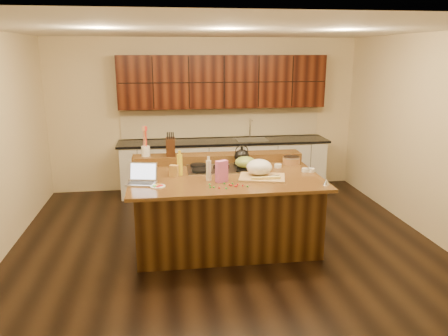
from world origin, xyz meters
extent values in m
cube|color=black|center=(0.00, 0.00, -0.01)|extent=(5.50, 5.00, 0.01)
cube|color=silver|center=(0.00, 0.00, 2.71)|extent=(5.50, 5.00, 0.01)
cube|color=beige|center=(0.00, 2.50, 1.35)|extent=(5.50, 0.01, 2.70)
cube|color=beige|center=(0.00, -2.50, 1.35)|extent=(5.50, 0.01, 2.70)
cube|color=beige|center=(2.75, 0.00, 1.35)|extent=(0.01, 5.00, 2.70)
cube|color=black|center=(0.00, 0.00, 0.44)|extent=(2.22, 1.42, 0.88)
cube|color=black|center=(0.00, 0.00, 0.90)|extent=(2.40, 1.60, 0.04)
cube|color=black|center=(0.00, 0.70, 0.98)|extent=(2.40, 0.30, 0.12)
cube|color=gray|center=(0.00, 0.30, 0.93)|extent=(0.92, 0.52, 0.02)
cylinder|color=black|center=(-0.30, 0.43, 0.95)|extent=(0.22, 0.22, 0.03)
cylinder|color=black|center=(0.30, 0.43, 0.95)|extent=(0.22, 0.22, 0.03)
cylinder|color=black|center=(-0.30, 0.17, 0.95)|extent=(0.22, 0.22, 0.03)
cylinder|color=black|center=(0.30, 0.17, 0.95)|extent=(0.22, 0.22, 0.03)
cylinder|color=black|center=(0.00, 0.30, 0.95)|extent=(0.22, 0.22, 0.03)
cube|color=silver|center=(0.30, 2.17, 0.45)|extent=(3.60, 0.62, 0.90)
cube|color=black|center=(0.30, 2.17, 0.92)|extent=(3.70, 0.66, 0.04)
cube|color=gray|center=(0.80, 2.17, 0.94)|extent=(0.55, 0.42, 0.01)
cylinder|color=gray|center=(0.80, 2.35, 1.12)|extent=(0.02, 0.02, 0.36)
cube|color=black|center=(0.30, 2.32, 1.95)|extent=(3.60, 0.34, 0.90)
cube|color=beige|center=(0.30, 2.48, 1.20)|extent=(3.60, 0.03, 0.50)
ellipsoid|color=black|center=(0.30, 0.43, 1.06)|extent=(0.23, 0.23, 0.19)
ellipsoid|color=olive|center=(0.30, 0.17, 1.04)|extent=(0.27, 0.27, 0.15)
cube|color=#B7B7BC|center=(-1.04, -0.26, 0.93)|extent=(0.38, 0.30, 0.02)
cube|color=black|center=(-1.04, -0.26, 0.94)|extent=(0.31, 0.19, 0.00)
cube|color=#B7B7BC|center=(-1.02, -0.14, 1.05)|extent=(0.34, 0.14, 0.22)
cube|color=silver|center=(-1.02, -0.15, 1.05)|extent=(0.31, 0.12, 0.19)
cylinder|color=yellow|center=(-0.56, 0.08, 1.06)|extent=(0.08, 0.08, 0.27)
cylinder|color=silver|center=(-0.23, -0.21, 1.04)|extent=(0.08, 0.08, 0.25)
cube|color=tan|center=(0.44, -0.22, 0.93)|extent=(0.64, 0.54, 0.03)
ellipsoid|color=white|center=(0.42, -0.14, 1.05)|extent=(0.32, 0.32, 0.20)
cube|color=#EDD872|center=(0.34, -0.35, 0.96)|extent=(0.12, 0.03, 0.03)
cube|color=#EDD872|center=(0.46, -0.35, 0.96)|extent=(0.12, 0.03, 0.03)
cube|color=#EDD872|center=(0.58, -0.35, 0.96)|extent=(0.12, 0.03, 0.03)
cylinder|color=gray|center=(0.56, -0.24, 0.95)|extent=(0.21, 0.09, 0.01)
cylinder|color=white|center=(1.15, 0.01, 0.94)|extent=(0.13, 0.13, 0.04)
cylinder|color=white|center=(1.08, 0.01, 0.94)|extent=(0.12, 0.12, 0.04)
cylinder|color=white|center=(0.78, 0.28, 0.94)|extent=(0.12, 0.12, 0.04)
cylinder|color=#996B3F|center=(1.01, 0.43, 0.97)|extent=(0.28, 0.28, 0.09)
cone|color=silver|center=(1.14, -0.59, 0.96)|extent=(0.11, 0.11, 0.07)
cube|color=#C35B9A|center=(-0.08, -0.30, 1.05)|extent=(0.16, 0.13, 0.26)
cylinder|color=white|center=(-0.85, -0.40, 0.93)|extent=(0.21, 0.21, 0.01)
cube|color=#BB8C42|center=(-0.64, 0.04, 0.99)|extent=(0.12, 0.10, 0.14)
cylinder|color=white|center=(-1.01, 0.70, 1.11)|extent=(0.15, 0.15, 0.14)
cube|color=black|center=(-0.66, 0.70, 1.16)|extent=(0.13, 0.21, 0.25)
ellipsoid|color=red|center=(-0.14, -0.56, 0.93)|extent=(0.02, 0.02, 0.02)
ellipsoid|color=#198C26|center=(-0.24, -0.41, 0.93)|extent=(0.02, 0.02, 0.02)
ellipsoid|color=red|center=(0.14, -0.52, 0.93)|extent=(0.02, 0.02, 0.02)
ellipsoid|color=#198C26|center=(0.03, -0.42, 0.93)|extent=(0.02, 0.02, 0.02)
ellipsoid|color=red|center=(0.01, -0.48, 0.93)|extent=(0.02, 0.02, 0.02)
ellipsoid|color=#198C26|center=(-0.06, -0.39, 0.93)|extent=(0.02, 0.02, 0.02)
ellipsoid|color=red|center=(0.07, -0.52, 0.93)|extent=(0.02, 0.02, 0.02)
ellipsoid|color=#198C26|center=(0.19, -0.56, 0.93)|extent=(0.02, 0.02, 0.02)
ellipsoid|color=red|center=(-0.01, -0.46, 0.93)|extent=(0.02, 0.02, 0.02)
ellipsoid|color=#198C26|center=(-0.20, -0.53, 0.93)|extent=(0.02, 0.02, 0.02)
ellipsoid|color=red|center=(0.09, -0.46, 0.93)|extent=(0.02, 0.02, 0.02)
ellipsoid|color=#198C26|center=(-0.06, -0.59, 0.93)|extent=(0.02, 0.02, 0.02)
ellipsoid|color=red|center=(0.05, -0.52, 0.93)|extent=(0.02, 0.02, 0.02)
ellipsoid|color=#198C26|center=(-0.24, -0.53, 0.93)|extent=(0.02, 0.02, 0.02)
ellipsoid|color=red|center=(0.01, -0.49, 0.93)|extent=(0.02, 0.02, 0.02)
camera|label=1|loc=(-0.76, -5.32, 2.43)|focal=35.00mm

